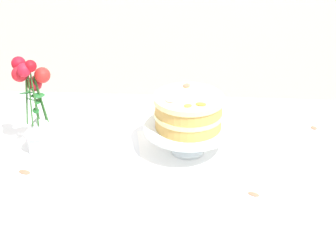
{
  "coord_description": "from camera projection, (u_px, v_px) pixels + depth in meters",
  "views": [
    {
      "loc": [
        0.13,
        -1.35,
        1.6
      ],
      "look_at": [
        0.04,
        0.02,
        0.86
      ],
      "focal_mm": 52.77,
      "sensor_mm": 36.0,
      "label": 1
    }
  ],
  "objects": [
    {
      "name": "dining_table",
      "position": [
        154.0,
        189.0,
        1.63
      ],
      "size": [
        1.4,
        1.0,
        0.74
      ],
      "color": "white",
      "rests_on": "ground"
    },
    {
      "name": "linen_napkin",
      "position": [
        188.0,
        152.0,
        1.65
      ],
      "size": [
        0.37,
        0.37,
        0.0
      ],
      "primitive_type": "cube",
      "rotation": [
        0.0,
        0.0,
        0.17
      ],
      "color": "white",
      "rests_on": "dining_table"
    },
    {
      "name": "cake_stand",
      "position": [
        188.0,
        131.0,
        1.61
      ],
      "size": [
        0.29,
        0.29,
        0.1
      ],
      "color": "silver",
      "rests_on": "linen_napkin"
    },
    {
      "name": "layer_cake",
      "position": [
        189.0,
        111.0,
        1.58
      ],
      "size": [
        0.23,
        0.23,
        0.11
      ],
      "color": "tan",
      "rests_on": "cake_stand"
    },
    {
      "name": "flower_vase",
      "position": [
        35.0,
        109.0,
        1.58
      ],
      "size": [
        0.12,
        0.1,
        0.33
      ],
      "color": "silver",
      "rests_on": "dining_table"
    },
    {
      "name": "loose_petal_0",
      "position": [
        314.0,
        128.0,
        1.8
      ],
      "size": [
        0.03,
        0.03,
        0.0
      ],
      "primitive_type": "ellipsoid",
      "rotation": [
        0.0,
        0.0,
        1.78
      ],
      "color": "#E56B51",
      "rests_on": "dining_table"
    },
    {
      "name": "loose_petal_1",
      "position": [
        254.0,
        194.0,
        1.44
      ],
      "size": [
        0.04,
        0.03,
        0.0
      ],
      "primitive_type": "ellipsoid",
      "rotation": [
        0.0,
        0.0,
        5.8
      ],
      "color": "#E56B51",
      "rests_on": "dining_table"
    },
    {
      "name": "loose_petal_2",
      "position": [
        25.0,
        172.0,
        1.54
      ],
      "size": [
        0.05,
        0.04,
        0.0
      ],
      "primitive_type": "ellipsoid",
      "rotation": [
        0.0,
        0.0,
        2.79
      ],
      "color": "#E56B51",
      "rests_on": "dining_table"
    }
  ]
}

